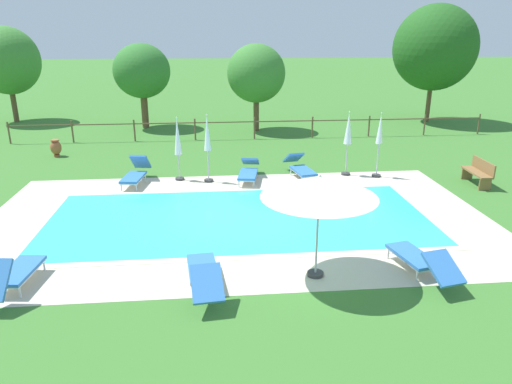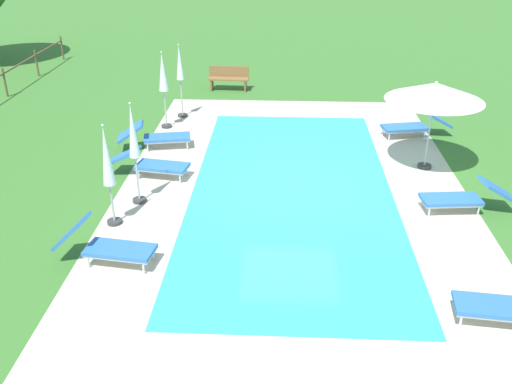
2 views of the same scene
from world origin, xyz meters
The scene contains 15 objects.
ground_plane centered at (0.00, 0.00, 0.00)m, with size 160.00×160.00×0.00m, color #3D752D.
pool_deck_paving centered at (0.00, 0.00, 0.00)m, with size 14.29×8.36×0.01m, color beige.
swimming_pool_water centered at (0.00, 0.00, 0.01)m, with size 10.73×4.79×0.01m, color #38C6D1.
pool_coping_rim centered at (0.00, 0.00, 0.01)m, with size 11.21×5.27×0.01m.
sun_lounger_north_near_steps centered at (0.58, 3.56, 0.35)m, with size 0.95×2.14×0.72m.
sun_lounger_north_far centered at (-3.38, 3.56, 0.38)m, with size 0.87×1.99×0.93m.
sun_lounger_north_end centered at (-0.94, -3.82, 0.36)m, with size 0.80×2.09×0.77m.
sun_lounger_south_near_corner centered at (2.48, 3.81, 0.37)m, with size 0.97×2.10×0.80m.
sun_lounger_south_mid centered at (3.78, -3.65, 0.36)m, with size 1.01×2.13×0.75m.
patio_umbrella_open_foreground centered at (1.48, -3.50, 2.05)m, with size 2.45×2.45×2.32m.
patio_umbrella_closed_row_west centered at (-1.88, 3.84, 1.43)m, with size 0.32×0.32×2.27m.
patio_umbrella_closed_row_mid_west centered at (4.22, 3.88, 1.59)m, with size 0.32×0.32×2.37m.
patio_umbrella_closed_row_centre centered at (-0.85, 3.54, 1.55)m, with size 0.32×0.32×2.40m.
patio_umbrella_closed_row_mid_east centered at (5.27, 3.55, 1.55)m, with size 0.32×0.32×2.37m.
wooden_bench_lawn_side centered at (8.46, 2.32, 0.47)m, with size 0.51×1.52×0.87m.
Camera 2 is at (-12.40, 0.26, 6.06)m, focal length 39.75 mm.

